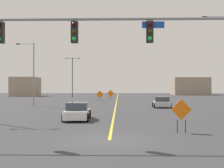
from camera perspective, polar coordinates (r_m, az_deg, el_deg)
ground at (r=14.86m, az=-0.50°, el=-10.69°), size 213.24×213.24×0.00m
road_centre_stripe at (r=73.90m, az=1.02°, el=-2.55°), size 0.16×118.46×0.01m
traffic_signal_assembly at (r=15.33m, az=-14.11°, el=8.25°), size 14.89×0.44×6.36m
street_lamp_near_left at (r=70.04m, az=-7.58°, el=1.82°), size 3.44×0.24×9.42m
street_lamp_far_left at (r=42.12m, az=-14.99°, el=2.45°), size 2.49×0.24×8.62m
construction_sign_left_shoulder at (r=57.19m, az=-0.29°, el=-1.89°), size 1.40×0.28×2.02m
construction_sign_median_far at (r=53.76m, az=-2.35°, el=-2.06°), size 1.35×0.13×1.92m
construction_sign_left_lane at (r=17.58m, az=13.12°, el=-5.12°), size 1.20×0.07×1.91m
car_silver_approaching at (r=38.25m, az=9.46°, el=-3.52°), size 2.22×3.90×1.36m
car_white_distant at (r=23.91m, az=-6.66°, el=-5.28°), size 2.16×4.29×1.37m
roadside_building_west at (r=87.24m, az=-16.21°, el=-0.48°), size 6.96×7.50×5.31m
roadside_building_east at (r=99.03m, az=14.68°, el=-0.41°), size 11.18×8.56×5.55m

